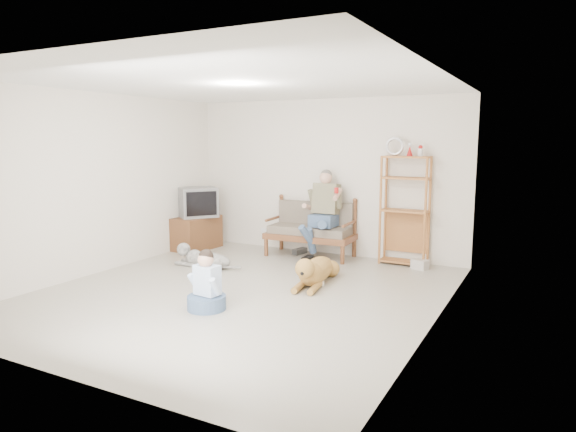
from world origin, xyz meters
The scene contains 17 objects.
floor centered at (0.00, 0.00, 0.00)m, with size 5.50×5.50×0.00m, color #BAB4A3.
ceiling centered at (0.00, 0.00, 2.70)m, with size 5.50×5.50×0.00m, color white.
wall_back centered at (0.00, 2.75, 1.35)m, with size 5.00×5.00×0.00m, color silver.
wall_front centered at (0.00, -2.75, 1.35)m, with size 5.00×5.00×0.00m, color silver.
wall_left centered at (-2.50, 0.00, 1.35)m, with size 5.50×5.50×0.00m, color silver.
wall_right centered at (2.50, 0.00, 1.35)m, with size 5.50×5.50×0.00m, color silver.
loveseat centered at (-0.11, 2.44, 0.49)m, with size 1.53×0.76×0.95m.
man centered at (0.12, 2.24, 0.69)m, with size 0.57×0.82×1.32m.
etagere centered at (1.47, 2.55, 0.90)m, with size 0.78×0.34×2.05m.
book_stack centered at (1.79, 2.36, 0.07)m, with size 0.24×0.17×0.15m, color silver.
tv_stand centered at (-2.23, 1.95, 0.30)m, with size 0.57×0.93×0.60m.
crt_tv centered at (-2.19, 1.97, 0.87)m, with size 0.81×0.83×0.54m.
wall_outlet centered at (-1.25, 2.73, 0.30)m, with size 0.12×0.02×0.08m, color silver.
golden_retriever centered at (0.68, 0.85, 0.19)m, with size 0.53×1.51×0.46m.
shaggy_dog centered at (-1.31, 0.89, 0.14)m, with size 1.21×0.32×0.36m.
terrier centered at (0.70, 0.93, 0.11)m, with size 0.37×0.66×0.26m.
child centered at (-0.01, -0.74, 0.26)m, with size 0.46×0.46×0.73m.
Camera 1 is at (3.58, -5.51, 2.01)m, focal length 32.00 mm.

